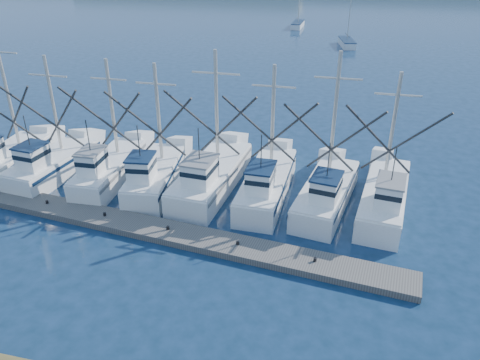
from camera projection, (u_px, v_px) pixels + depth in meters
The scene contains 5 objects.
ground at pixel (247, 323), 19.52m from camera, with size 500.00×500.00×0.00m, color #0D253A.
floating_dock at pixel (152, 229), 25.50m from camera, with size 27.88×1.86×0.37m, color #615D57.
trawler_fleet at pixel (188, 178), 29.23m from camera, with size 27.72×8.84×9.44m.
sailboat_near at pixel (347, 43), 68.31m from camera, with size 2.82×5.94×8.10m.
sailboat_far at pixel (298, 25), 82.22m from camera, with size 1.69×5.83×8.10m.
Camera 1 is at (3.10, -14.19, 14.37)m, focal length 35.00 mm.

